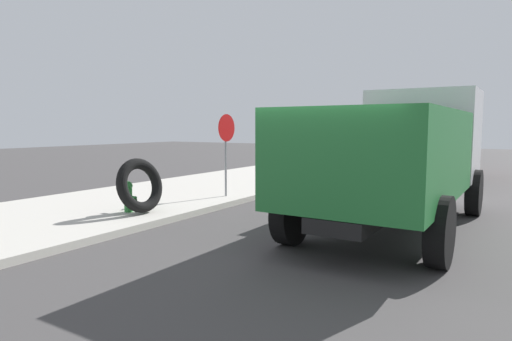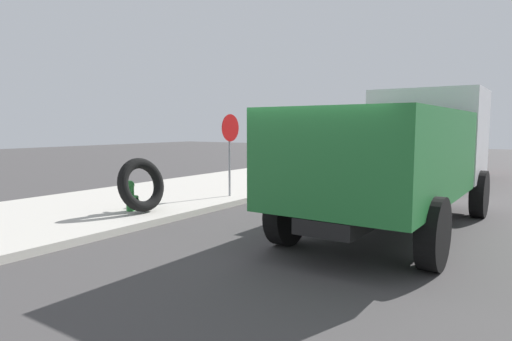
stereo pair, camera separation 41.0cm
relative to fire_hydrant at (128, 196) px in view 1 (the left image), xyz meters
name	(u,v)px [view 1 (the left image)]	position (x,y,z in m)	size (l,w,h in m)	color
ground_plane	(339,255)	(-0.19, -5.18, -0.53)	(80.00, 80.00, 0.00)	#423F3F
sidewalk_curb	(85,211)	(-0.19, 1.32, -0.46)	(36.00, 5.00, 0.15)	#BCB7AD
fire_hydrant	(128,196)	(0.00, 0.00, 0.00)	(0.21, 0.49, 0.71)	#2D8438
loose_tire	(140,185)	(0.04, -0.34, 0.26)	(1.25, 1.25, 0.24)	black
stop_sign	(226,139)	(3.07, -0.58, 1.22)	(0.76, 0.08, 2.31)	gray
dump_truck_green	(399,150)	(2.45, -5.47, 1.08)	(7.02, 2.86, 3.00)	#237033
dump_truck_gray	(428,139)	(11.30, -4.47, 1.08)	(7.01, 2.82, 3.00)	slate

